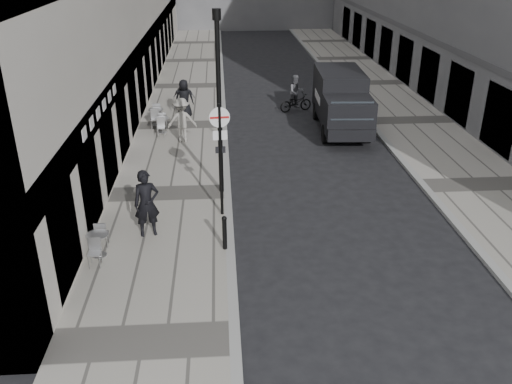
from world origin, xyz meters
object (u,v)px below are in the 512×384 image
panel_van (341,98)px  walking_man (147,204)px  lamppost (219,96)px  cyclist (296,97)px  sign_post (220,146)px

panel_van → walking_man: bearing=-125.4°
walking_man → panel_van: size_ratio=0.36×
walking_man → lamppost: size_ratio=0.33×
walking_man → cyclist: (6.09, 12.78, -0.39)m
walking_man → panel_van: (7.75, 9.74, 0.33)m
walking_man → sign_post: size_ratio=0.56×
sign_post → cyclist: 12.38m
sign_post → lamppost: (0.00, 1.74, 1.06)m
lamppost → panel_van: (5.58, 6.83, -2.02)m
cyclist → walking_man: bearing=-134.0°
lamppost → walking_man: bearing=-126.7°
panel_van → lamppost: bearing=-126.2°
sign_post → panel_van: (5.58, 8.57, -0.96)m
cyclist → lamppost: bearing=-130.2°
sign_post → lamppost: bearing=84.3°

